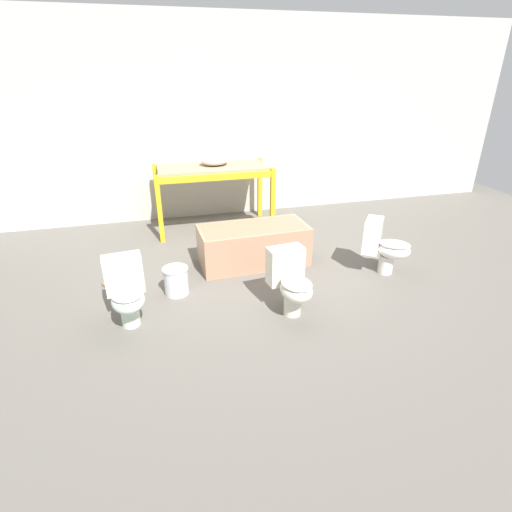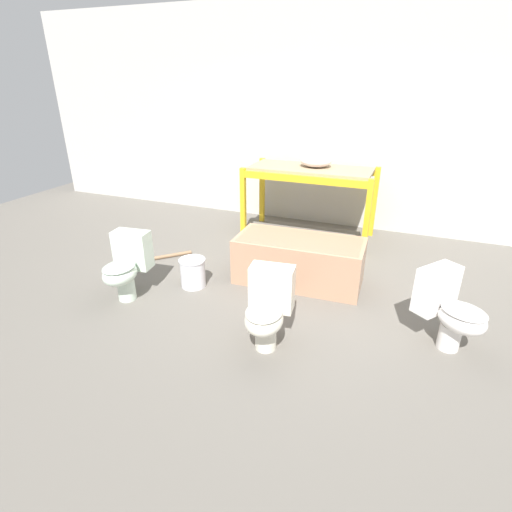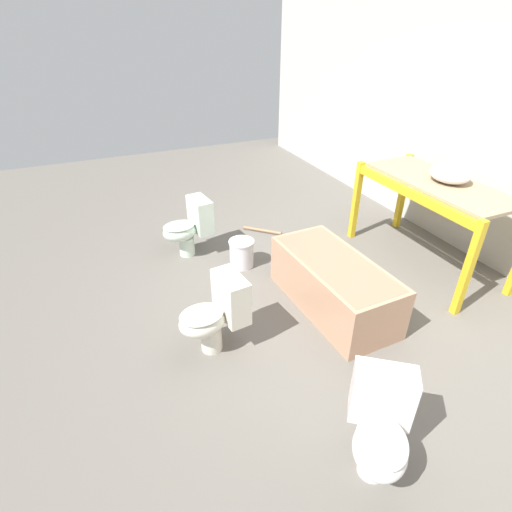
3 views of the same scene
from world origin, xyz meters
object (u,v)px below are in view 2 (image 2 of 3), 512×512
at_px(sink_basin, 316,160).
at_px(toilet_extra, 126,265).
at_px(bucket_white, 193,272).
at_px(bathtub_main, 299,258).
at_px(toilet_far, 268,307).
at_px(toilet_near, 450,308).

height_order(sink_basin, toilet_extra, sink_basin).
xyz_separation_m(toilet_extra, bucket_white, (0.52, 0.46, -0.21)).
bearing_deg(sink_basin, toilet_extra, -118.42).
xyz_separation_m(bathtub_main, toilet_extra, (-1.59, -1.01, 0.08)).
bearing_deg(sink_basin, toilet_far, -83.52).
distance_m(sink_basin, toilet_far, 2.86).
relative_size(toilet_far, bucket_white, 2.11).
bearing_deg(bucket_white, bathtub_main, 26.92).
distance_m(toilet_far, bucket_white, 1.37).
height_order(sink_basin, toilet_far, sink_basin).
bearing_deg(sink_basin, bucket_white, -112.35).
bearing_deg(sink_basin, toilet_near, -51.08).
xyz_separation_m(sink_basin, bucket_white, (-0.84, -2.05, -0.94)).
xyz_separation_m(toilet_far, bucket_white, (-1.15, 0.70, -0.21)).
bearing_deg(toilet_near, sink_basin, 75.88).
xyz_separation_m(toilet_far, toilet_extra, (-1.67, 0.24, 0.00)).
bearing_deg(toilet_near, toilet_far, 148.58).
distance_m(toilet_near, bucket_white, 2.61).
xyz_separation_m(bathtub_main, bucket_white, (-1.07, -0.54, -0.13)).
bearing_deg(toilet_far, sink_basin, 89.97).
relative_size(sink_basin, toilet_extra, 0.64).
relative_size(sink_basin, bathtub_main, 0.31).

